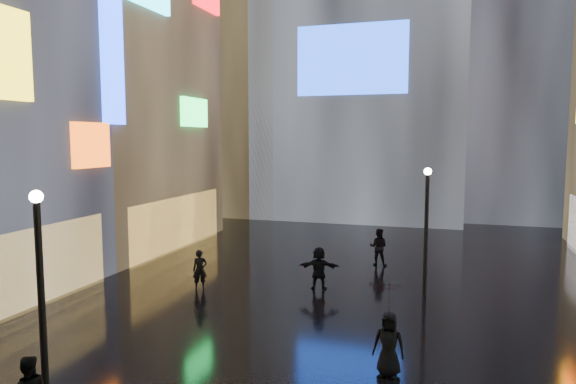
% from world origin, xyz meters
% --- Properties ---
extents(ground, '(140.00, 140.00, 0.00)m').
position_xyz_m(ground, '(0.00, 20.00, 0.00)').
color(ground, black).
rests_on(ground, ground).
extents(building_left_far, '(10.28, 12.00, 22.00)m').
position_xyz_m(building_left_far, '(-15.98, 26.00, 10.98)').
color(building_left_far, black).
rests_on(building_left_far, ground).
extents(tower_flank_right, '(12.00, 12.00, 34.00)m').
position_xyz_m(tower_flank_right, '(9.00, 46.00, 17.00)').
color(tower_flank_right, black).
rests_on(tower_flank_right, ground).
extents(tower_flank_left, '(10.00, 10.00, 26.00)m').
position_xyz_m(tower_flank_left, '(-14.00, 42.00, 13.00)').
color(tower_flank_left, black).
rests_on(tower_flank_left, ground).
extents(lamp_near, '(0.30, 0.30, 5.20)m').
position_xyz_m(lamp_near, '(-4.92, 8.89, 2.94)').
color(lamp_near, black).
rests_on(lamp_near, ground).
extents(lamp_far, '(0.30, 0.30, 5.20)m').
position_xyz_m(lamp_far, '(3.08, 20.64, 2.94)').
color(lamp_far, black).
rests_on(lamp_far, ground).
extents(pedestrian_4, '(0.88, 0.61, 1.74)m').
position_xyz_m(pedestrian_4, '(2.47, 13.14, 0.87)').
color(pedestrian_4, black).
rests_on(pedestrian_4, ground).
extents(pedestrian_5, '(1.76, 0.81, 1.83)m').
position_xyz_m(pedestrian_5, '(-1.21, 20.26, 0.91)').
color(pedestrian_5, black).
rests_on(pedestrian_5, ground).
extents(pedestrian_6, '(0.73, 0.66, 1.68)m').
position_xyz_m(pedestrian_6, '(-6.00, 18.77, 0.84)').
color(pedestrian_6, black).
rests_on(pedestrian_6, ground).
extents(pedestrian_7, '(0.92, 0.73, 1.86)m').
position_xyz_m(pedestrian_7, '(0.63, 25.25, 0.93)').
color(pedestrian_7, black).
rests_on(pedestrian_7, ground).
extents(umbrella_2, '(1.27, 1.27, 0.83)m').
position_xyz_m(umbrella_2, '(2.47, 13.14, 2.15)').
color(umbrella_2, black).
rests_on(umbrella_2, pedestrian_4).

